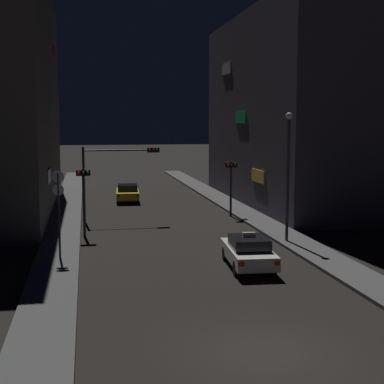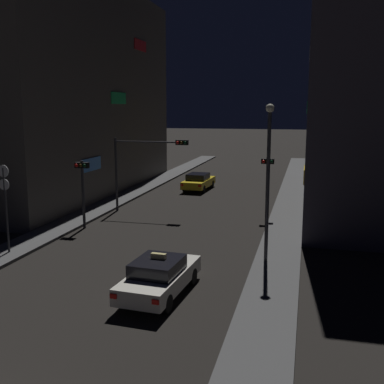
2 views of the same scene
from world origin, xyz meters
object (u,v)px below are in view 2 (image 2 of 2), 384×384
at_px(far_car, 198,181).
at_px(traffic_light_overhead, 145,158).
at_px(traffic_light_left_kerb, 82,180).
at_px(sign_pole_left, 5,200).
at_px(street_lamp_near_block, 268,170).
at_px(traffic_light_right_kerb, 267,175).
at_px(taxi, 159,276).

relative_size(far_car, traffic_light_overhead, 0.90).
bearing_deg(traffic_light_left_kerb, far_car, 76.06).
bearing_deg(traffic_light_overhead, sign_pole_left, -107.08).
bearing_deg(traffic_light_left_kerb, street_lamp_near_block, -19.30).
xyz_separation_m(far_car, traffic_light_overhead, (-1.47, -9.22, 2.90)).
bearing_deg(far_car, street_lamp_near_block, -67.86).
distance_m(traffic_light_right_kerb, sign_pole_left, 15.35).
bearing_deg(far_car, traffic_light_right_kerb, -53.79).
distance_m(taxi, traffic_light_left_kerb, 11.18).
xyz_separation_m(traffic_light_overhead, traffic_light_right_kerb, (7.93, 0.38, -0.89)).
bearing_deg(traffic_light_overhead, traffic_light_right_kerb, 2.76).
bearing_deg(taxi, traffic_light_left_kerb, 131.11).
height_order(far_car, traffic_light_right_kerb, traffic_light_right_kerb).
bearing_deg(traffic_light_right_kerb, sign_pole_left, -136.21).
xyz_separation_m(traffic_light_overhead, sign_pole_left, (-3.15, -10.24, -1.01)).
bearing_deg(traffic_light_overhead, traffic_light_left_kerb, -112.74).
height_order(traffic_light_left_kerb, traffic_light_right_kerb, traffic_light_left_kerb).
distance_m(far_car, traffic_light_right_kerb, 11.13).
height_order(far_car, sign_pole_left, sign_pole_left).
bearing_deg(taxi, street_lamp_near_block, 52.42).
xyz_separation_m(taxi, street_lamp_near_block, (3.49, 4.53, 3.45)).
relative_size(far_car, sign_pole_left, 1.10).
bearing_deg(traffic_light_overhead, far_car, 80.96).
bearing_deg(traffic_light_right_kerb, far_car, 126.21).
relative_size(far_car, traffic_light_right_kerb, 1.19).
height_order(taxi, sign_pole_left, sign_pole_left).
height_order(far_car, street_lamp_near_block, street_lamp_near_block).
bearing_deg(far_car, sign_pole_left, -103.34).
bearing_deg(street_lamp_near_block, traffic_light_right_kerb, 94.89).
relative_size(taxi, sign_pole_left, 1.11).
xyz_separation_m(far_car, traffic_light_right_kerb, (6.47, -8.83, 2.00)).
relative_size(traffic_light_right_kerb, street_lamp_near_block, 0.56).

